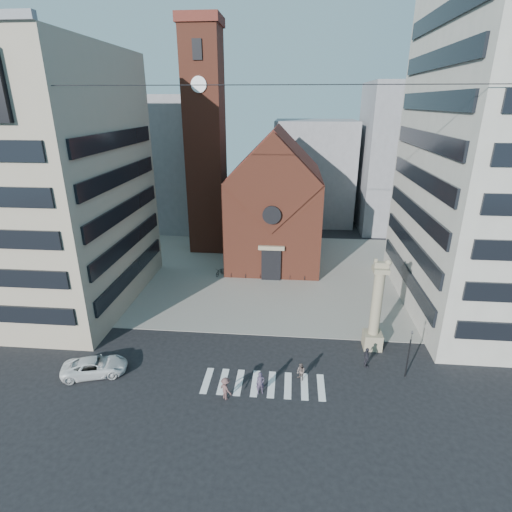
# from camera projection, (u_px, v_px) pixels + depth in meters

# --- Properties ---
(ground) EXTENTS (120.00, 120.00, 0.00)m
(ground) POSITION_uv_depth(u_px,v_px,m) (260.00, 361.00, 34.51)
(ground) COLOR black
(ground) RESTS_ON ground
(piazza) EXTENTS (46.00, 30.00, 0.05)m
(piazza) POSITION_uv_depth(u_px,v_px,m) (272.00, 273.00, 52.15)
(piazza) COLOR gray
(piazza) RESTS_ON ground
(zebra_crossing) EXTENTS (10.20, 3.20, 0.01)m
(zebra_crossing) POSITION_uv_depth(u_px,v_px,m) (263.00, 384.00, 31.68)
(zebra_crossing) COLOR white
(zebra_crossing) RESTS_ON ground
(church) EXTENTS (12.00, 16.65, 18.00)m
(church) POSITION_uv_depth(u_px,v_px,m) (275.00, 203.00, 54.88)
(church) COLOR brown
(church) RESTS_ON ground
(campanile) EXTENTS (5.50, 5.50, 31.20)m
(campanile) POSITION_uv_depth(u_px,v_px,m) (206.00, 142.00, 55.70)
(campanile) COLOR brown
(campanile) RESTS_ON ground
(building_left) EXTENTS (18.00, 20.00, 26.00)m
(building_left) POSITION_uv_depth(u_px,v_px,m) (37.00, 184.00, 41.18)
(building_left) COLOR gray
(building_left) RESTS_ON ground
(bg_block_left) EXTENTS (16.00, 14.00, 22.00)m
(bg_block_left) POSITION_uv_depth(u_px,v_px,m) (165.00, 163.00, 69.42)
(bg_block_left) COLOR gray
(bg_block_left) RESTS_ON ground
(bg_block_mid) EXTENTS (14.00, 12.00, 18.00)m
(bg_block_mid) POSITION_uv_depth(u_px,v_px,m) (313.00, 172.00, 72.54)
(bg_block_mid) COLOR gray
(bg_block_mid) RESTS_ON ground
(bg_block_right) EXTENTS (16.00, 14.00, 24.00)m
(bg_block_right) POSITION_uv_depth(u_px,v_px,m) (411.00, 159.00, 67.29)
(bg_block_right) COLOR gray
(bg_block_right) RESTS_ON ground
(lion_column) EXTENTS (1.63, 1.60, 8.68)m
(lion_column) POSITION_uv_depth(u_px,v_px,m) (375.00, 314.00, 35.19)
(lion_column) COLOR gray
(lion_column) RESTS_ON ground
(traffic_light) EXTENTS (0.13, 0.16, 4.30)m
(traffic_light) POSITION_uv_depth(u_px,v_px,m) (409.00, 353.00, 31.72)
(traffic_light) COLOR black
(traffic_light) RESTS_ON ground
(white_car) EXTENTS (5.53, 3.70, 1.41)m
(white_car) POSITION_uv_depth(u_px,v_px,m) (95.00, 367.00, 32.61)
(white_car) COLOR silver
(white_car) RESTS_ON ground
(pedestrian_0) EXTENTS (0.77, 0.61, 1.86)m
(pedestrian_0) POSITION_uv_depth(u_px,v_px,m) (260.00, 383.00, 30.35)
(pedestrian_0) COLOR #3E3448
(pedestrian_0) RESTS_ON ground
(pedestrian_1) EXTENTS (0.92, 0.94, 1.52)m
(pedestrian_1) POSITION_uv_depth(u_px,v_px,m) (301.00, 372.00, 31.87)
(pedestrian_1) COLOR #61524E
(pedestrian_1) RESTS_ON ground
(pedestrian_2) EXTENTS (0.58, 1.11, 1.81)m
(pedestrian_2) POSITION_uv_depth(u_px,v_px,m) (367.00, 357.00, 33.44)
(pedestrian_2) COLOR #26252C
(pedestrian_2) RESTS_ON ground
(pedestrian_3) EXTENTS (1.35, 1.28, 1.84)m
(pedestrian_3) POSITION_uv_depth(u_px,v_px,m) (226.00, 389.00, 29.78)
(pedestrian_3) COLOR brown
(pedestrian_3) RESTS_ON ground
(scooter_0) EXTENTS (1.27, 1.98, 0.98)m
(scooter_0) POSITION_uv_depth(u_px,v_px,m) (220.00, 271.00, 51.33)
(scooter_0) COLOR black
(scooter_0) RESTS_ON piazza
(scooter_1) EXTENTS (1.12, 1.88, 1.09)m
(scooter_1) POSITION_uv_depth(u_px,v_px,m) (234.00, 272.00, 51.15)
(scooter_1) COLOR black
(scooter_1) RESTS_ON piazza
(scooter_2) EXTENTS (1.27, 1.98, 0.98)m
(scooter_2) POSITION_uv_depth(u_px,v_px,m) (249.00, 273.00, 51.01)
(scooter_2) COLOR black
(scooter_2) RESTS_ON piazza
(scooter_3) EXTENTS (1.12, 1.88, 1.09)m
(scooter_3) POSITION_uv_depth(u_px,v_px,m) (263.00, 273.00, 50.83)
(scooter_3) COLOR black
(scooter_3) RESTS_ON piazza
(scooter_4) EXTENTS (1.27, 1.98, 0.98)m
(scooter_4) POSITION_uv_depth(u_px,v_px,m) (278.00, 274.00, 50.69)
(scooter_4) COLOR black
(scooter_4) RESTS_ON piazza
(scooter_5) EXTENTS (1.12, 1.88, 1.09)m
(scooter_5) POSITION_uv_depth(u_px,v_px,m) (292.00, 274.00, 50.51)
(scooter_5) COLOR black
(scooter_5) RESTS_ON piazza
(scooter_6) EXTENTS (1.27, 1.98, 0.98)m
(scooter_6) POSITION_uv_depth(u_px,v_px,m) (307.00, 275.00, 50.37)
(scooter_6) COLOR black
(scooter_6) RESTS_ON piazza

